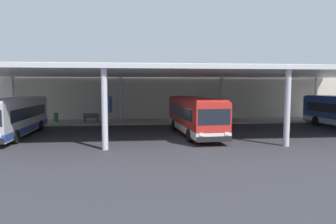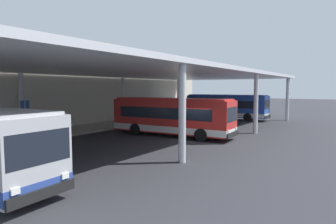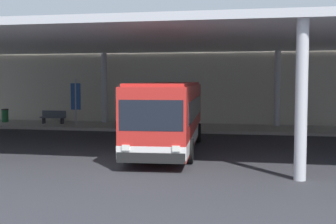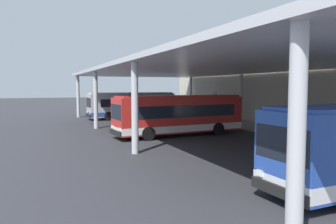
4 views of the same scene
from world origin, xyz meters
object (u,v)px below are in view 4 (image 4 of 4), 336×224
at_px(bus_second_bay, 179,115).
at_px(bench_waiting, 213,114).
at_px(banner_sign, 216,104).
at_px(trash_bin, 199,111).
at_px(bus_nearest_bay, 132,105).

relative_size(bus_second_bay, bench_waiting, 5.93).
bearing_deg(bus_second_bay, bench_waiting, 138.38).
height_order(bench_waiting, banner_sign, banner_sign).
bearing_deg(bench_waiting, trash_bin, 175.97).
distance_m(bus_nearest_bay, bench_waiting, 9.84).
bearing_deg(bus_second_bay, banner_sign, 134.70).
xyz_separation_m(trash_bin, banner_sign, (6.05, -1.16, 1.30)).
distance_m(bus_nearest_bay, bus_second_bay, 14.91).
relative_size(bus_nearest_bay, trash_bin, 10.86).
bearing_deg(bus_second_bay, bus_nearest_bay, 178.23).
bearing_deg(bench_waiting, bus_second_bay, -41.62).
bearing_deg(trash_bin, bus_second_bay, -33.38).
height_order(bus_nearest_bay, trash_bin, bus_nearest_bay).
relative_size(bus_nearest_bay, banner_sign, 3.33).
bearing_deg(bench_waiting, banner_sign, -22.74).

